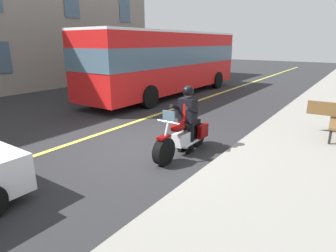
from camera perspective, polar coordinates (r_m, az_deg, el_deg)
ground_plane at (r=7.82m, az=-3.88°, el=-4.28°), size 80.00×80.00×0.00m
lane_center_stripe at (r=9.13m, az=-13.76°, el=-1.59°), size 60.00×0.16×0.01m
motorcycle_main at (r=7.24m, az=3.08°, el=-2.19°), size 2.21×0.60×1.26m
rider_main at (r=7.23m, az=3.93°, el=2.59°), size 0.62×0.54×1.74m
bus_near at (r=15.44m, az=0.13°, el=13.23°), size 11.05×2.70×3.30m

